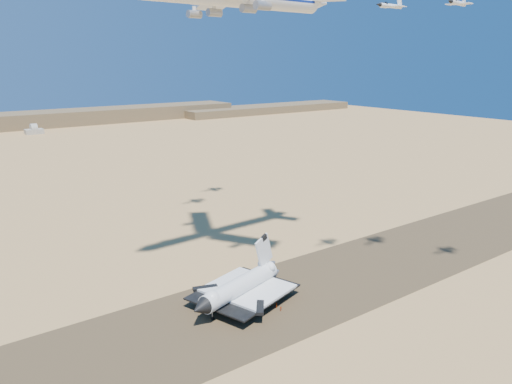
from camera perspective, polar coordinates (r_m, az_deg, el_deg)
ground at (r=172.76m, az=0.09°, el=-12.95°), size 1200.00×1200.00×0.00m
runway at (r=172.74m, az=0.09°, el=-12.94°), size 600.00×50.00×0.06m
ridgeline at (r=672.58m, az=-22.98°, el=7.46°), size 960.00×90.00×18.00m
shuttle at (r=172.24m, az=-1.91°, el=-10.94°), size 43.23×34.12×21.09m
crew_a at (r=171.46m, az=2.35°, el=-12.82°), size 0.59×0.76×1.86m
crew_b at (r=173.93m, az=1.59°, el=-12.39°), size 1.01×0.98×1.84m
crew_c at (r=169.89m, az=2.87°, el=-13.15°), size 1.07×0.82×1.64m
chase_jet_a at (r=176.89m, az=15.08°, el=19.87°), size 14.06×7.62×3.50m
chase_jet_b at (r=185.15m, az=22.05°, el=19.42°), size 14.92×8.51×3.77m
chase_jet_d at (r=238.33m, az=-6.34°, el=20.64°), size 16.53×9.02×4.12m
chase_jet_e at (r=264.10m, az=-3.67°, el=20.61°), size 16.46×8.73×4.10m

